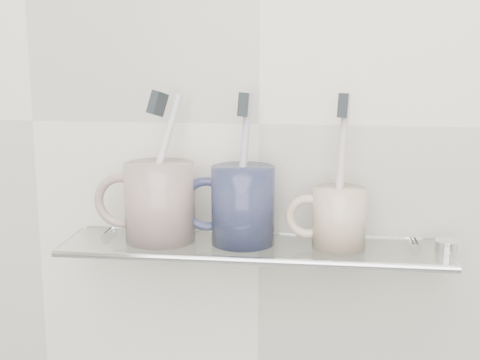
% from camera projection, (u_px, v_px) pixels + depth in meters
% --- Properties ---
extents(wall_back, '(2.50, 0.00, 2.50)m').
position_uv_depth(wall_back, '(259.00, 124.00, 0.90)').
color(wall_back, silver).
rests_on(wall_back, ground).
extents(shelf_glass, '(0.50, 0.12, 0.01)m').
position_uv_depth(shelf_glass, '(254.00, 247.00, 0.87)').
color(shelf_glass, silver).
rests_on(shelf_glass, wall_back).
extents(shelf_rail, '(0.50, 0.01, 0.01)m').
position_uv_depth(shelf_rail, '(249.00, 261.00, 0.81)').
color(shelf_rail, silver).
rests_on(shelf_rail, shelf_glass).
extents(bracket_left, '(0.02, 0.03, 0.02)m').
position_uv_depth(bracket_left, '(109.00, 239.00, 0.94)').
color(bracket_left, silver).
rests_on(bracket_left, wall_back).
extents(bracket_right, '(0.02, 0.03, 0.02)m').
position_uv_depth(bracket_right, '(414.00, 251.00, 0.89)').
color(bracket_right, silver).
rests_on(bracket_right, wall_back).
extents(mug_left, '(0.12, 0.12, 0.10)m').
position_uv_depth(mug_left, '(160.00, 202.00, 0.88)').
color(mug_left, silver).
rests_on(mug_left, shelf_glass).
extents(mug_left_handle, '(0.07, 0.01, 0.07)m').
position_uv_depth(mug_left_handle, '(121.00, 201.00, 0.88)').
color(mug_left_handle, silver).
rests_on(mug_left_handle, mug_left).
extents(toothbrush_left, '(0.06, 0.05, 0.18)m').
position_uv_depth(toothbrush_left, '(159.00, 165.00, 0.87)').
color(toothbrush_left, white).
rests_on(toothbrush_left, mug_left).
extents(bristles_left, '(0.03, 0.03, 0.04)m').
position_uv_depth(bristles_left, '(158.00, 104.00, 0.85)').
color(bristles_left, '#202528').
rests_on(bristles_left, toothbrush_left).
extents(mug_center, '(0.09, 0.09, 0.10)m').
position_uv_depth(mug_center, '(243.00, 205.00, 0.86)').
color(mug_center, '#192136').
rests_on(mug_center, shelf_glass).
extents(mug_center_handle, '(0.07, 0.01, 0.07)m').
position_uv_depth(mug_center_handle, '(207.00, 204.00, 0.87)').
color(mug_center_handle, '#192136').
rests_on(mug_center_handle, mug_center).
extents(toothbrush_center, '(0.02, 0.03, 0.19)m').
position_uv_depth(toothbrush_center, '(243.00, 167.00, 0.85)').
color(toothbrush_center, '#AEABBE').
rests_on(toothbrush_center, mug_center).
extents(bristles_center, '(0.02, 0.03, 0.03)m').
position_uv_depth(bristles_center, '(243.00, 104.00, 0.84)').
color(bristles_center, '#202528').
rests_on(bristles_center, toothbrush_center).
extents(mug_right, '(0.08, 0.08, 0.08)m').
position_uv_depth(mug_right, '(339.00, 218.00, 0.85)').
color(mug_right, beige).
rests_on(mug_right, shelf_glass).
extents(mug_right_handle, '(0.06, 0.01, 0.06)m').
position_uv_depth(mug_right_handle, '(308.00, 217.00, 0.86)').
color(mug_right_handle, beige).
rests_on(mug_right_handle, mug_right).
extents(toothbrush_right, '(0.02, 0.03, 0.19)m').
position_uv_depth(toothbrush_right, '(341.00, 169.00, 0.84)').
color(toothbrush_right, beige).
rests_on(toothbrush_right, mug_right).
extents(bristles_right, '(0.01, 0.02, 0.03)m').
position_uv_depth(bristles_right, '(343.00, 106.00, 0.82)').
color(bristles_right, '#202528').
rests_on(bristles_right, toothbrush_right).
extents(chrome_cap, '(0.03, 0.03, 0.01)m').
position_uv_depth(chrome_cap, '(447.00, 245.00, 0.84)').
color(chrome_cap, silver).
rests_on(chrome_cap, shelf_glass).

